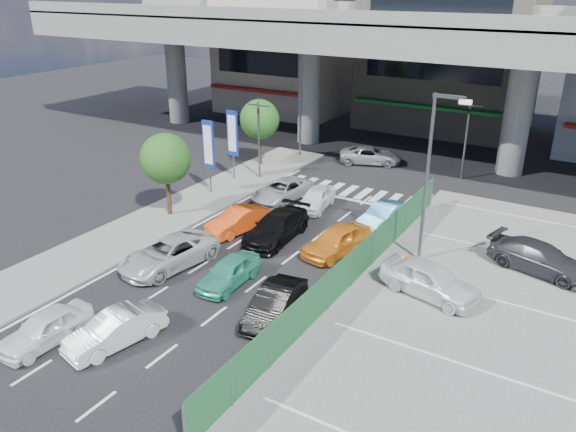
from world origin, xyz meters
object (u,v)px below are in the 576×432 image
Objects in this scene: signboard_near at (209,147)px; traffic_light_left at (259,122)px; taxi_teal_mid at (229,272)px; parked_sedan_white at (430,280)px; sedan_white_mid_left at (169,253)px; wagon_silver_front_left at (282,190)px; van_white_back_left at (45,328)px; taxi_orange_right at (337,240)px; signboard_far at (232,135)px; street_lamp_right at (432,166)px; traffic_light_right at (468,122)px; tree_far at (260,120)px; hatch_black_mid_right at (275,304)px; sedan_white_front_mid at (316,198)px; kei_truck_front_right at (384,216)px; crossing_wagon_silver at (371,155)px; tree_near at (166,159)px; parked_sedan_dgrey at (540,258)px; hatch_white_back_mid at (115,330)px; sedan_black_mid at (276,227)px; taxi_orange_left at (238,220)px; traffic_cone at (407,258)px; street_lamp_left at (303,94)px.

traffic_light_left is at bearing 75.98° from signboard_near.
signboard_near is 1.31× the size of taxi_teal_mid.
signboard_near reaches higher than parked_sedan_white.
wagon_silver_front_left is (-0.00, 10.13, -0.07)m from sedan_white_mid_left.
taxi_orange_right is (5.90, 12.19, 0.07)m from van_white_back_left.
signboard_far is 12.85m from sedan_white_mid_left.
street_lamp_right is 15.69m from signboard_far.
traffic_light_right is 14.05m from tree_far.
hatch_black_mid_right is 11.84m from sedan_white_front_mid.
signboard_far is at bearing 122.58° from hatch_black_mid_right.
crossing_wagon_silver is at bearing 126.01° from kei_truck_front_right.
tree_near is 1.33× the size of van_white_back_left.
crossing_wagon_silver is 0.95× the size of parked_sedan_dgrey.
van_white_back_left is 0.95× the size of hatch_white_back_mid.
traffic_light_left is 1.00× the size of traffic_light_right.
traffic_light_right is 1.37× the size of hatch_white_back_mid.
tree_near is 0.97× the size of sedan_white_mid_left.
taxi_teal_mid is at bearing -61.69° from traffic_light_left.
parked_sedan_white reaches higher than parked_sedan_dgrey.
signboard_far reaches higher than sedan_black_mid.
sedan_black_mid is at bearing -54.35° from wagon_silver_front_left.
sedan_black_mid reaches higher than sedan_white_mid_left.
tree_near is 1.34× the size of taxi_teal_mid.
kei_truck_front_right is at bearing -173.39° from crossing_wagon_silver.
traffic_light_right is at bearing 97.34° from street_lamp_right.
tree_far is 1.31× the size of sedan_white_front_mid.
hatch_white_back_mid is 10.74m from taxi_orange_left.
traffic_light_right is at bearing 94.96° from taxi_orange_right.
traffic_cone is at bearing 131.32° from parked_sedan_dgrey.
parked_sedan_white reaches higher than hatch_white_back_mid.
sedan_white_mid_left is at bearing -67.76° from signboard_far.
street_lamp_left is at bearing 139.44° from taxi_orange_right.
crossing_wagon_silver is (-5.16, 10.21, -0.01)m from kei_truck_front_right.
parked_sedan_white is (8.79, 9.27, 0.18)m from hatch_white_back_mid.
hatch_white_back_mid is (5.99, -24.30, -4.14)m from street_lamp_left.
signboard_far is 1.24× the size of hatch_white_back_mid.
sedan_white_mid_left is 11.86m from parked_sedan_white.
taxi_orange_right reaches higher than wagon_silver_front_left.
parked_sedan_white is at bearing -3.81° from tree_near.
sedan_black_mid is at bearing -167.88° from street_lamp_right.
traffic_light_right is at bearing 75.34° from van_white_back_left.
taxi_orange_left is (3.81, -7.76, -3.30)m from traffic_light_left.
traffic_cone is (-5.35, -2.62, -0.29)m from parked_sedan_dgrey.
sedan_white_mid_left is 6.40× the size of traffic_cone.
traffic_light_left is 0.65× the size of street_lamp_left.
parked_sedan_white is at bearing -35.35° from tree_far.
traffic_light_left is 19.08m from parked_sedan_dgrey.
tree_far is 15.08m from taxi_orange_right.
traffic_light_right reaches higher than taxi_orange_left.
parked_sedan_dgrey is (18.42, -10.36, -4.04)m from street_lamp_left.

